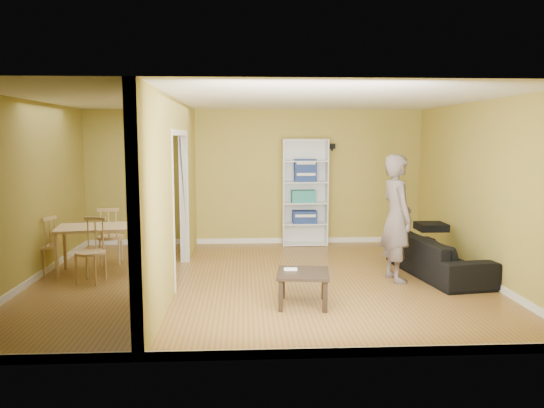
{
  "coord_description": "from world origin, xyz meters",
  "views": [
    {
      "loc": [
        -0.21,
        -7.5,
        2.08
      ],
      "look_at": [
        0.2,
        0.2,
        1.1
      ],
      "focal_mm": 35.0,
      "sensor_mm": 36.0,
      "label": 1
    }
  ],
  "objects": [
    {
      "name": "room_shell",
      "position": [
        0.0,
        0.0,
        1.3
      ],
      "size": [
        6.5,
        6.5,
        6.5
      ],
      "color": "brown",
      "rests_on": "ground"
    },
    {
      "name": "paper_box_navy_b",
      "position": [
        0.96,
        2.56,
        1.34
      ],
      "size": [
        0.41,
        0.27,
        0.21
      ],
      "primitive_type": "cube",
      "color": "navy",
      "rests_on": "bookshelf"
    },
    {
      "name": "chair_far",
      "position": [
        -2.4,
        1.18,
        0.47
      ],
      "size": [
        0.47,
        0.47,
        0.95
      ],
      "primitive_type": null,
      "rotation": [
        0.0,
        0.0,
        3.24
      ],
      "color": "tan",
      "rests_on": "ground"
    },
    {
      "name": "person",
      "position": [
        1.98,
        -0.07,
        1.08
      ],
      "size": [
        0.87,
        0.73,
        2.16
      ],
      "primitive_type": "imported",
      "rotation": [
        0.0,
        0.0,
        1.73
      ],
      "color": "slate",
      "rests_on": "ground"
    },
    {
      "name": "wall_speaker",
      "position": [
        1.5,
        2.69,
        1.9
      ],
      "size": [
        0.1,
        0.1,
        0.1
      ],
      "primitive_type": "cube",
      "color": "black",
      "rests_on": "room_shell"
    },
    {
      "name": "paper_box_teal",
      "position": [
        0.93,
        2.56,
        0.95
      ],
      "size": [
        0.45,
        0.29,
        0.23
      ],
      "primitive_type": "cube",
      "color": "#216761",
      "rests_on": "bookshelf"
    },
    {
      "name": "paper_box_navy_a",
      "position": [
        0.95,
        2.56,
        0.55
      ],
      "size": [
        0.46,
        0.3,
        0.24
      ],
      "primitive_type": "cube",
      "color": "#151B4B",
      "rests_on": "bookshelf"
    },
    {
      "name": "partition",
      "position": [
        -1.2,
        0.0,
        1.3
      ],
      "size": [
        0.22,
        5.5,
        2.6
      ],
      "primitive_type": null,
      "color": "#B29941",
      "rests_on": "ground"
    },
    {
      "name": "sofa",
      "position": [
        2.7,
        0.17,
        0.38
      ],
      "size": [
        2.12,
        1.15,
        0.77
      ],
      "primitive_type": "imported",
      "rotation": [
        0.0,
        0.0,
        1.72
      ],
      "color": "black",
      "rests_on": "ground"
    },
    {
      "name": "game_controller",
      "position": [
        0.36,
        -1.07,
        0.44
      ],
      "size": [
        0.16,
        0.04,
        0.03
      ],
      "primitive_type": "cube",
      "color": "white",
      "rests_on": "coffee_table"
    },
    {
      "name": "coffee_table",
      "position": [
        0.51,
        -1.15,
        0.36
      ],
      "size": [
        0.63,
        0.63,
        0.42
      ],
      "rotation": [
        0.0,
        0.0,
        -0.12
      ],
      "color": "#2F2518",
      "rests_on": "ground"
    },
    {
      "name": "chair_near",
      "position": [
        -2.41,
        0.04,
        0.47
      ],
      "size": [
        0.52,
        0.52,
        0.93
      ],
      "primitive_type": null,
      "rotation": [
        0.0,
        0.0,
        -0.24
      ],
      "color": "tan",
      "rests_on": "ground"
    },
    {
      "name": "chair_left",
      "position": [
        -3.3,
        0.61,
        0.44
      ],
      "size": [
        0.51,
        0.51,
        0.88
      ],
      "primitive_type": null,
      "rotation": [
        0.0,
        0.0,
        -1.9
      ],
      "color": "tan",
      "rests_on": "ground"
    },
    {
      "name": "dining_table",
      "position": [
        -2.47,
        0.61,
        0.65
      ],
      "size": [
        1.16,
        0.77,
        0.72
      ],
      "rotation": [
        0.0,
        0.0,
        0.15
      ],
      "color": "tan",
      "rests_on": "ground"
    },
    {
      "name": "paper_box_navy_c",
      "position": [
        0.96,
        2.56,
        1.55
      ],
      "size": [
        0.42,
        0.27,
        0.21
      ],
      "primitive_type": "cube",
      "color": "#1D1D50",
      "rests_on": "bookshelf"
    },
    {
      "name": "bookshelf",
      "position": [
        0.96,
        2.61,
        1.02
      ],
      "size": [
        0.86,
        0.38,
        2.04
      ],
      "color": "white",
      "rests_on": "ground"
    }
  ]
}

